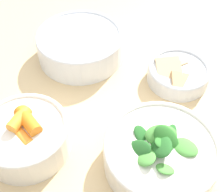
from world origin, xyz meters
TOP-DOWN VIEW (x-y plane):
  - dining_table at (0.00, 0.00)m, footprint 1.23×0.95m
  - bowl_carrots at (-0.17, 0.13)m, footprint 0.16×0.16m
  - bowl_greens at (-0.17, -0.11)m, footprint 0.20×0.20m
  - bowl_beans_hotdog at (0.09, 0.08)m, footprint 0.20×0.20m
  - bowl_cookies at (0.04, -0.15)m, footprint 0.13×0.13m

SIDE VIEW (x-z plane):
  - dining_table at x=0.00m, z-range 0.27..1.04m
  - bowl_cookies at x=0.04m, z-range 0.76..0.81m
  - bowl_beans_hotdog at x=0.09m, z-range 0.76..0.83m
  - bowl_greens at x=-0.17m, z-range 0.75..0.84m
  - bowl_carrots at x=-0.17m, z-range 0.76..0.84m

